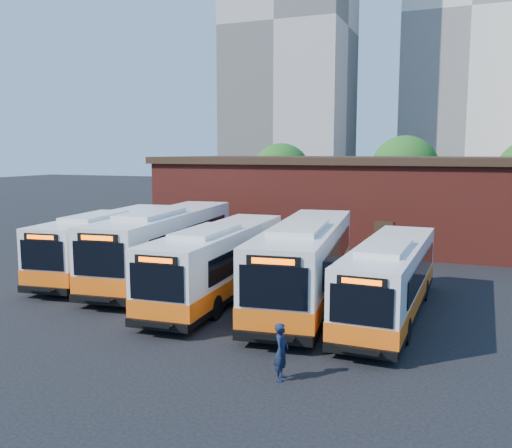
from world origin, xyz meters
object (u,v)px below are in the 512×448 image
at_px(bus_mideast, 305,265).
at_px(bus_midwest, 219,264).
at_px(transit_worker, 281,352).
at_px(bus_farwest, 110,244).
at_px(bus_east, 390,281).
at_px(bus_west, 165,246).

bearing_deg(bus_mideast, bus_midwest, -177.18).
bearing_deg(transit_worker, bus_mideast, 7.06).
height_order(bus_farwest, bus_east, bus_farwest).
relative_size(bus_farwest, bus_midwest, 1.02).
distance_m(bus_west, bus_east, 12.54).
height_order(bus_west, transit_worker, bus_west).
height_order(bus_west, bus_mideast, bus_west).
height_order(bus_farwest, transit_worker, bus_farwest).
xyz_separation_m(bus_midwest, bus_east, (7.87, -0.18, -0.10)).
distance_m(bus_farwest, transit_worker, 17.22).
xyz_separation_m(bus_farwest, bus_mideast, (11.96, -1.82, 0.12)).
xyz_separation_m(bus_farwest, transit_worker, (13.73, -10.37, -0.70)).
bearing_deg(bus_midwest, transit_worker, -56.94).
bearing_deg(transit_worker, bus_west, 39.76).
distance_m(bus_west, transit_worker, 14.53).
bearing_deg(bus_west, bus_east, -18.29).
relative_size(bus_west, transit_worker, 8.06).
height_order(bus_west, bus_east, bus_west).
height_order(bus_midwest, transit_worker, bus_midwest).
bearing_deg(bus_west, bus_midwest, -35.55).
xyz_separation_m(bus_farwest, bus_east, (15.83, -2.67, -0.12)).
bearing_deg(bus_farwest, bus_east, -16.49).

